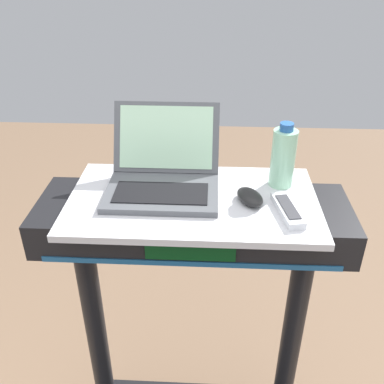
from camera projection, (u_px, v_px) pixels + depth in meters
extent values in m
cylinder|color=black|center=(96.00, 329.00, 1.52)|extent=(0.07, 0.07, 0.83)
cylinder|color=black|center=(292.00, 336.00, 1.49)|extent=(0.07, 0.07, 0.83)
cube|color=black|center=(193.00, 220.00, 1.27)|extent=(0.90, 0.28, 0.11)
cube|color=#0C3F19|center=(190.00, 251.00, 1.14)|extent=(0.24, 0.01, 0.06)
cube|color=#1E598C|center=(190.00, 264.00, 1.17)|extent=(0.81, 0.00, 0.02)
cube|color=silver|center=(193.00, 201.00, 1.23)|extent=(0.70, 0.40, 0.02)
cube|color=#515459|center=(162.00, 193.00, 1.23)|extent=(0.32, 0.21, 0.02)
cube|color=black|center=(161.00, 193.00, 1.21)|extent=(0.26, 0.12, 0.00)
cube|color=#515459|center=(166.00, 137.00, 1.31)|extent=(0.32, 0.10, 0.19)
cube|color=#B2E0B7|center=(166.00, 137.00, 1.31)|extent=(0.28, 0.09, 0.17)
ellipsoid|color=black|center=(250.00, 197.00, 1.20)|extent=(0.10, 0.12, 0.03)
cylinder|color=#9EDBB2|center=(283.00, 158.00, 1.25)|extent=(0.07, 0.07, 0.17)
cylinder|color=#2659A5|center=(287.00, 127.00, 1.20)|extent=(0.04, 0.04, 0.02)
cube|color=silver|center=(288.00, 210.00, 1.16)|extent=(0.08, 0.17, 0.02)
cube|color=#333338|center=(288.00, 207.00, 1.15)|extent=(0.05, 0.12, 0.00)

